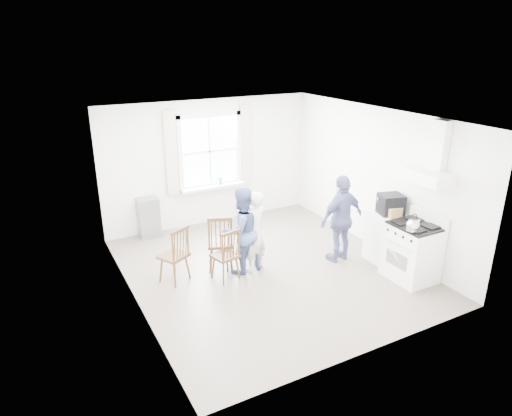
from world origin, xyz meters
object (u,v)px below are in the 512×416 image
Objects in this scene: gas_stove at (412,251)px; low_cabinet at (385,237)px; windsor_chair_b at (220,237)px; person_left at (254,232)px; person_mid at (241,231)px; person_right at (342,219)px; stereo_stack at (391,204)px; windsor_chair_c at (178,249)px; windsor_chair_a at (229,250)px.

gas_stove is 1.24× the size of low_cabinet.
person_left is (0.51, -0.24, 0.09)m from windsor_chair_b.
person_right is at bearing 157.97° from person_mid.
stereo_stack is 2.38m from person_left.
windsor_chair_c is at bearing 163.76° from stereo_stack.
windsor_chair_b is at bearing 2.20° from windsor_chair_c.
gas_stove is at bearing 112.67° from person_right.
low_cabinet is 2.56m from person_mid.
windsor_chair_c reaches higher than windsor_chair_a.
low_cabinet is 2.34m from person_left.
person_mid reaches higher than person_left.
low_cabinet is at bearing 153.29° from person_mid.
gas_stove is at bearing -32.73° from windsor_chair_b.
person_right is (-0.69, 0.43, -0.29)m from stereo_stack.
windsor_chair_c reaches higher than low_cabinet.
stereo_stack is at bearing -16.24° from windsor_chair_c.
stereo_stack is 3.65m from windsor_chair_c.
gas_stove is at bearing -97.37° from stereo_stack.
windsor_chair_c is 1.08m from person_mid.
gas_stove is 2.80m from person_mid.
gas_stove is 2.38× the size of stereo_stack.
windsor_chair_a is 0.81m from windsor_chair_c.
person_mid is 1.78m from person_right.
windsor_chair_a reaches higher than low_cabinet.
windsor_chair_c is at bearing -177.80° from windsor_chair_b.
windsor_chair_b is at bearing 159.09° from stereo_stack.
person_right is at bearing -16.66° from windsor_chair_b.
person_mid is at bearing 160.05° from stereo_stack.
person_right reaches higher than gas_stove.
stereo_stack is at bearing 82.63° from gas_stove.
windsor_chair_c is 0.62× the size of person_right.
windsor_chair_a is 0.57m from person_left.
windsor_chair_b is at bearing -35.56° from person_mid.
person_right is (2.04, -0.61, 0.17)m from windsor_chair_b.
person_left reaches higher than stereo_stack.
windsor_chair_c is at bearing -14.89° from person_mid.
low_cabinet is 0.89× the size of windsor_chair_b.
gas_stove is 0.70m from low_cabinet.
person_left reaches higher than windsor_chair_b.
person_mid is (0.33, 0.21, 0.19)m from windsor_chair_a.
stereo_stack is at bearing 138.48° from person_left.
windsor_chair_a is at bearing -25.45° from windsor_chair_c.
windsor_chair_a is 0.61× the size of person_mid.
windsor_chair_b is at bearing 159.80° from low_cabinet.
person_mid is at bearing -20.80° from person_right.
low_cabinet is 1.92× the size of stereo_stack.
stereo_stack is at bearing -13.63° from windsor_chair_a.
low_cabinet is at bearing 143.72° from person_right.
gas_stove is at bearing -95.68° from low_cabinet.
gas_stove reaches higher than windsor_chair_a.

